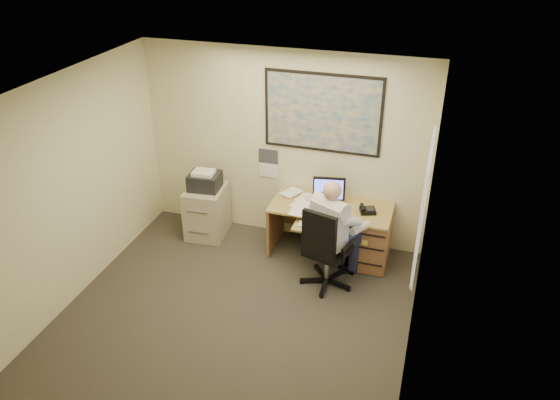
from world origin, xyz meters
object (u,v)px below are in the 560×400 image
(desk, at_px, (355,229))
(filing_cabinet, at_px, (207,207))
(person, at_px, (329,234))
(office_chair, at_px, (327,264))

(desk, distance_m, filing_cabinet, 2.15)
(desk, xyz_separation_m, filing_cabinet, (-2.15, -0.02, -0.00))
(filing_cabinet, relative_size, person, 0.71)
(desk, bearing_deg, filing_cabinet, -179.34)
(person, bearing_deg, filing_cabinet, -170.45)
(filing_cabinet, relative_size, office_chair, 0.90)
(office_chair, height_order, person, person)
(desk, height_order, filing_cabinet, desk)
(filing_cabinet, xyz_separation_m, person, (1.93, -0.63, 0.28))
(filing_cabinet, distance_m, person, 2.05)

